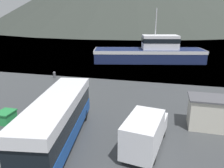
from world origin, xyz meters
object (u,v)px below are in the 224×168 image
(tour_bus, at_px, (58,118))
(fishing_boat, at_px, (151,52))
(storage_bin, at_px, (6,117))
(delivery_van, at_px, (145,131))
(dock_kiosk, at_px, (208,112))

(tour_bus, distance_m, fishing_boat, 30.35)
(fishing_boat, bearing_deg, storage_bin, 148.19)
(storage_bin, bearing_deg, delivery_van, -4.68)
(tour_bus, bearing_deg, fishing_boat, 73.21)
(fishing_boat, bearing_deg, delivery_van, 170.94)
(delivery_van, relative_size, storage_bin, 3.82)
(tour_bus, bearing_deg, dock_kiosk, 15.46)
(tour_bus, distance_m, storage_bin, 6.09)
(tour_bus, bearing_deg, storage_bin, 155.45)
(tour_bus, relative_size, storage_bin, 6.94)
(delivery_van, xyz_separation_m, fishing_boat, (-1.86, 29.42, 0.61))
(storage_bin, relative_size, dock_kiosk, 0.47)
(delivery_van, relative_size, dock_kiosk, 1.79)
(storage_bin, height_order, dock_kiosk, dock_kiosk)
(tour_bus, height_order, delivery_van, tour_bus)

